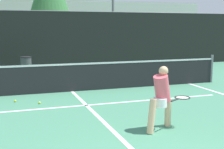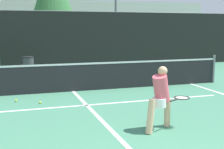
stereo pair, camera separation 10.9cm
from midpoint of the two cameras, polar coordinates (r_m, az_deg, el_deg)
court_service_line at (r=8.66m, az=-5.07°, el=-5.61°), size 8.25×0.10×0.01m
court_center_mark at (r=7.67m, az=-3.16°, el=-7.50°), size 0.10×6.05×0.01m
net at (r=10.44m, az=-7.66°, el=-0.35°), size 11.09×0.09×1.07m
fence_back at (r=16.15m, az=-11.81°, el=6.13°), size 24.00×0.06×2.94m
player_practicing at (r=6.58m, az=8.63°, el=-3.88°), size 1.19×0.55×1.34m
tennis_ball_scattered_8 at (r=9.43m, az=-17.61°, el=-4.63°), size 0.07×0.07×0.07m
tennis_ball_scattered_9 at (r=9.03m, az=-13.44°, el=-5.03°), size 0.07×0.07×0.07m
trash_bin at (r=14.74m, az=-15.63°, el=1.62°), size 0.51×0.51×0.80m
building_far at (r=31.24m, az=-15.32°, el=8.75°), size 36.00×2.40×4.66m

